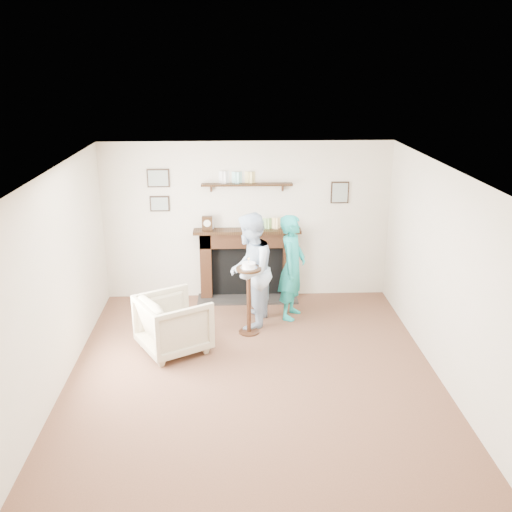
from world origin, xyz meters
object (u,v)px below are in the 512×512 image
(woman, at_px, (291,316))
(pedestal_table, at_px, (249,287))
(man, at_px, (250,324))
(armchair, at_px, (175,349))

(woman, distance_m, pedestal_table, 1.08)
(man, bearing_deg, armchair, -41.28)
(woman, bearing_deg, armchair, 142.18)
(man, height_order, woman, man)
(armchair, xyz_separation_m, woman, (1.65, 0.98, 0.00))
(man, bearing_deg, woman, 126.56)
(armchair, relative_size, pedestal_table, 0.75)
(armchair, height_order, pedestal_table, pedestal_table)
(armchair, relative_size, man, 0.50)
(armchair, distance_m, pedestal_table, 1.30)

